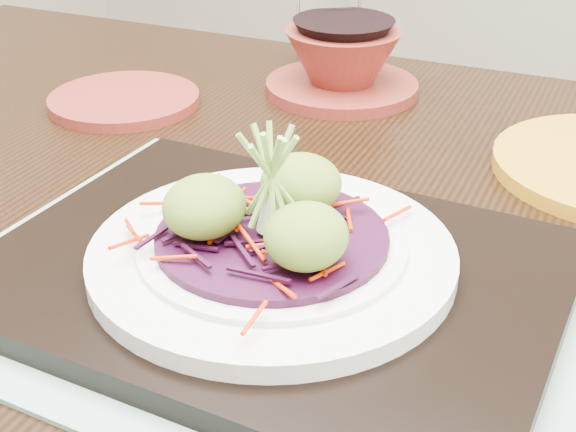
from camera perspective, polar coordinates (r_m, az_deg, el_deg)
The scene contains 11 objects.
dining_table at distance 0.65m, azimuth -0.63°, elevation -8.78°, with size 1.36×0.98×0.80m.
placemat at distance 0.52m, azimuth -1.11°, elevation -5.05°, with size 0.41×0.32×0.00m, color gray.
serving_tray at distance 0.52m, azimuth -1.12°, elevation -4.15°, with size 0.36×0.27×0.02m, color black.
white_plate at distance 0.51m, azimuth -1.13°, elevation -2.65°, with size 0.23×0.23×0.02m.
cabbage_bed at distance 0.50m, azimuth -1.15°, elevation -1.51°, with size 0.15×0.15×0.01m, color #300926.
carrot_julienne at distance 0.50m, azimuth -1.16°, elevation -0.80°, with size 0.18×0.18×0.01m, color red, non-canonical shape.
guacamole_scoops at distance 0.49m, azimuth -1.21°, elevation 0.55°, with size 0.13×0.11×0.04m.
scallion_garnish at distance 0.48m, azimuth -1.19°, elevation 2.43°, with size 0.05×0.05×0.08m, color #80B548, non-canonical shape.
terracotta_side_plate at distance 0.83m, azimuth -11.57°, elevation 8.09°, with size 0.15×0.15×0.01m, color maroon.
water_glass at distance 0.91m, azimuth 2.89°, elevation 13.29°, with size 0.07×0.07×0.10m, color white.
terracotta_bowl_set at distance 0.85m, azimuth 3.89°, elevation 10.67°, with size 0.22×0.22×0.07m.
Camera 1 is at (0.32, -0.48, 1.09)m, focal length 50.00 mm.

